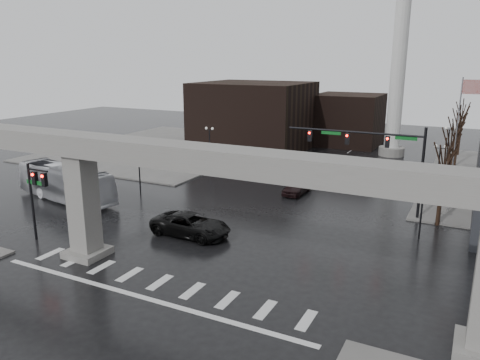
{
  "coord_description": "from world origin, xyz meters",
  "views": [
    {
      "loc": [
        16.52,
        -22.41,
        13.58
      ],
      "look_at": [
        0.81,
        8.43,
        4.5
      ],
      "focal_mm": 35.0,
      "sensor_mm": 36.0,
      "label": 1
    }
  ],
  "objects_px": {
    "pickup_truck": "(191,225)",
    "city_bus": "(65,183)",
    "signal_mast_arm": "(377,149)",
    "far_car": "(297,187)"
  },
  "relations": [
    {
      "from": "signal_mast_arm",
      "to": "pickup_truck",
      "type": "xyz_separation_m",
      "value": [
        -11.58,
        -12.22,
        -4.94
      ]
    },
    {
      "from": "signal_mast_arm",
      "to": "far_car",
      "type": "relative_size",
      "value": 2.66
    },
    {
      "from": "city_bus",
      "to": "signal_mast_arm",
      "type": "bearing_deg",
      "value": -59.39
    },
    {
      "from": "city_bus",
      "to": "far_car",
      "type": "relative_size",
      "value": 2.76
    },
    {
      "from": "pickup_truck",
      "to": "city_bus",
      "type": "height_order",
      "value": "city_bus"
    },
    {
      "from": "city_bus",
      "to": "far_car",
      "type": "bearing_deg",
      "value": -46.42
    },
    {
      "from": "signal_mast_arm",
      "to": "city_bus",
      "type": "xyz_separation_m",
      "value": [
        -27.69,
        -9.7,
        -4.08
      ]
    },
    {
      "from": "signal_mast_arm",
      "to": "far_car",
      "type": "bearing_deg",
      "value": 162.52
    },
    {
      "from": "signal_mast_arm",
      "to": "city_bus",
      "type": "relative_size",
      "value": 0.96
    },
    {
      "from": "city_bus",
      "to": "far_car",
      "type": "xyz_separation_m",
      "value": [
        19.46,
        12.29,
        -0.97
      ]
    }
  ]
}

